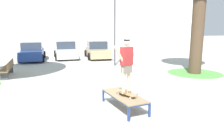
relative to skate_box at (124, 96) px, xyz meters
name	(u,v)px	position (x,y,z in m)	size (l,w,h in m)	color
ground_plane	(105,106)	(-0.55, 0.42, -0.41)	(120.00, 120.00, 0.00)	#B7B5AD
building_facade	(83,5)	(2.61, 28.21, 5.67)	(38.50, 4.00, 12.16)	silver
skate_box	(124,96)	(0.00, 0.00, 0.00)	(1.07, 2.00, 0.46)	navy
skateboard	(126,94)	(0.02, -0.12, 0.12)	(0.49, 0.81, 0.09)	#9E754C
skater	(126,63)	(0.02, -0.12, 1.12)	(0.95, 0.46, 1.69)	beige
grass_patch_near_right	(194,73)	(5.78, 4.31, -0.41)	(3.08, 3.08, 0.01)	#519342
car_blue	(33,52)	(-3.79, 12.40, 0.28)	(1.94, 4.21, 1.50)	#28479E
car_white	(66,50)	(-1.10, 12.98, 0.28)	(1.99, 4.23, 1.50)	silver
car_tan	(97,50)	(1.59, 12.40, 0.28)	(2.03, 4.26, 1.50)	tan
park_bench	(8,68)	(-4.59, 6.31, 0.03)	(0.54, 2.42, 0.83)	brown
light_post	(115,9)	(1.98, 8.05, 3.41)	(0.36, 0.36, 5.83)	#4C4C51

